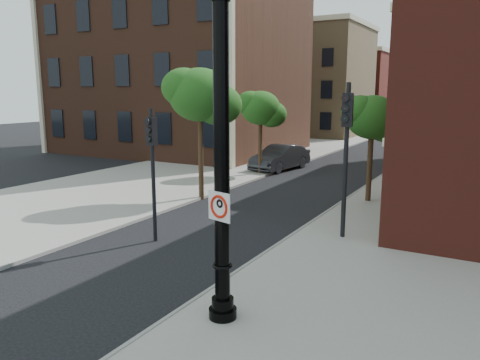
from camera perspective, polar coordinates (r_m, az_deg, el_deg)
The scene contains 16 objects.
ground at distance 13.03m, azimuth -12.88°, elevation -12.40°, with size 120.00×120.00×0.00m, color black.
sidewalk_right at distance 19.54m, azimuth 22.04°, elevation -4.87°, with size 8.00×60.00×0.12m, color gray.
sidewalk_left at distance 32.20m, azimuth -3.25°, elevation 1.84°, with size 10.00×50.00×0.12m, color gray.
curb_edge at distance 20.36m, azimuth 10.96°, elevation -3.61°, with size 0.10×60.00×0.14m, color gray.
victorian_building at distance 40.87m, azimuth -7.28°, elevation 15.89°, with size 18.60×14.60×17.95m.
bg_building_tan_a at distance 56.50m, azimuth 8.67°, elevation 11.64°, with size 12.00×12.00×12.00m, color #997C53.
bg_building_red at distance 69.74m, azimuth 12.83°, elevation 10.50°, with size 12.00×12.00×10.00m, color maroon.
lamppost at distance 9.79m, azimuth -2.24°, elevation 1.00°, with size 0.62×0.62×7.38m.
no_parking_sign at distance 9.76m, azimuth -2.55°, elevation -3.22°, with size 0.61×0.18×0.63m.
parked_car at distance 30.51m, azimuth 4.92°, elevation 2.75°, with size 1.72×4.92×1.62m, color #28292D.
traffic_signal_left at distance 15.79m, azimuth -10.66°, elevation 3.23°, with size 0.29×0.37×4.51m.
traffic_signal_right at distance 15.98m, azimuth 12.84°, elevation 5.27°, with size 0.38×0.46×5.35m.
utility_pole at distance 17.71m, azimuth 17.97°, elevation 0.80°, with size 0.09×0.09×4.31m, color #999999.
street_tree_a at distance 21.78m, azimuth -4.75°, elevation 10.15°, with size 3.39×3.07×6.12m.
street_tree_b at distance 28.31m, azimuth 2.60°, elevation 8.65°, with size 2.82×2.55×5.08m.
street_tree_c at distance 21.80m, azimuth 15.91°, elevation 7.21°, with size 2.72×2.46×4.90m.
Camera 1 is at (8.20, -8.75, 5.08)m, focal length 35.00 mm.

